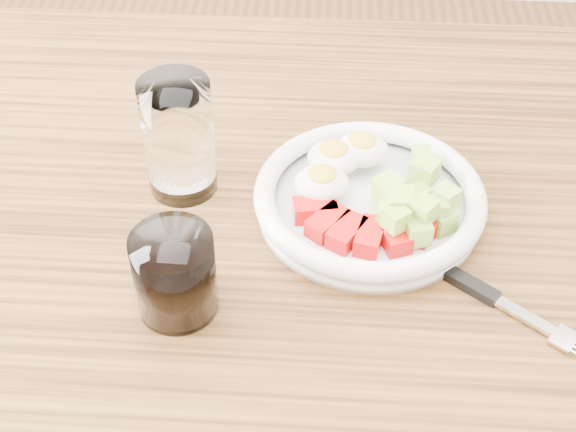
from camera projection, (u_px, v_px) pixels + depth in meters
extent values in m
cube|color=brown|center=(297.00, 259.00, 0.81)|extent=(1.50, 0.90, 0.04)
cylinder|color=white|center=(368.00, 208.00, 0.83)|extent=(0.23, 0.23, 0.01)
torus|color=white|center=(370.00, 195.00, 0.81)|extent=(0.24, 0.24, 0.02)
cube|color=red|center=(315.00, 210.00, 0.80)|extent=(0.05, 0.03, 0.02)
cube|color=red|center=(327.00, 223.00, 0.78)|extent=(0.05, 0.05, 0.02)
cube|color=red|center=(347.00, 233.00, 0.77)|extent=(0.04, 0.05, 0.02)
cube|color=red|center=(370.00, 237.00, 0.77)|extent=(0.03, 0.05, 0.02)
cube|color=red|center=(393.00, 235.00, 0.77)|extent=(0.04, 0.05, 0.02)
cube|color=red|center=(413.00, 227.00, 0.78)|extent=(0.05, 0.04, 0.02)
cube|color=red|center=(425.00, 215.00, 0.79)|extent=(0.05, 0.03, 0.02)
ellipsoid|color=white|center=(334.00, 158.00, 0.84)|extent=(0.06, 0.05, 0.03)
ellipsoid|color=yellow|center=(334.00, 149.00, 0.83)|extent=(0.03, 0.03, 0.01)
ellipsoid|color=white|center=(362.00, 150.00, 0.85)|extent=(0.06, 0.05, 0.03)
ellipsoid|color=yellow|center=(363.00, 140.00, 0.84)|extent=(0.03, 0.03, 0.01)
ellipsoid|color=white|center=(322.00, 183.00, 0.81)|extent=(0.06, 0.05, 0.03)
ellipsoid|color=yellow|center=(322.00, 174.00, 0.80)|extent=(0.03, 0.03, 0.01)
cube|color=#A5C44B|center=(434.00, 214.00, 0.79)|extent=(0.04, 0.04, 0.03)
cube|color=#A5C44B|center=(415.00, 204.00, 0.79)|extent=(0.03, 0.03, 0.02)
cube|color=#A5C44B|center=(393.00, 222.00, 0.78)|extent=(0.03, 0.03, 0.02)
cube|color=#A5C44B|center=(442.00, 220.00, 0.78)|extent=(0.03, 0.03, 0.02)
cube|color=#A5C44B|center=(395.00, 218.00, 0.76)|extent=(0.03, 0.03, 0.02)
cube|color=#A5C44B|center=(446.00, 197.00, 0.78)|extent=(0.03, 0.03, 0.02)
cube|color=#A5C44B|center=(419.00, 195.00, 0.81)|extent=(0.03, 0.03, 0.02)
cube|color=#A5C44B|center=(436.00, 209.00, 0.78)|extent=(0.02, 0.02, 0.02)
cube|color=#A5C44B|center=(423.00, 210.00, 0.76)|extent=(0.03, 0.03, 0.02)
cube|color=#A5C44B|center=(425.00, 171.00, 0.82)|extent=(0.03, 0.03, 0.02)
cube|color=#A5C44B|center=(402.00, 200.00, 0.81)|extent=(0.03, 0.03, 0.02)
cube|color=#A5C44B|center=(388.00, 192.00, 0.79)|extent=(0.03, 0.03, 0.02)
cube|color=#A5C44B|center=(421.00, 157.00, 0.84)|extent=(0.02, 0.02, 0.02)
cube|color=#A5C44B|center=(418.00, 231.00, 0.76)|extent=(0.03, 0.03, 0.02)
cube|color=#A5C44B|center=(400.00, 204.00, 0.77)|extent=(0.03, 0.03, 0.03)
cube|color=#A5C44B|center=(391.00, 216.00, 0.78)|extent=(0.03, 0.03, 0.03)
cube|color=#A5C44B|center=(394.00, 227.00, 0.77)|extent=(0.03, 0.03, 0.02)
cube|color=#A5C44B|center=(389.00, 188.00, 0.79)|extent=(0.03, 0.03, 0.02)
cube|color=black|center=(448.00, 272.00, 0.76)|extent=(0.09, 0.08, 0.01)
cube|color=silver|center=(528.00, 318.00, 0.72)|extent=(0.06, 0.05, 0.00)
cube|color=silver|center=(564.00, 338.00, 0.70)|extent=(0.03, 0.03, 0.00)
cylinder|color=white|center=(179.00, 138.00, 0.82)|extent=(0.07, 0.07, 0.13)
cylinder|color=white|center=(175.00, 274.00, 0.71)|extent=(0.07, 0.07, 0.08)
cylinder|color=black|center=(175.00, 275.00, 0.71)|extent=(0.07, 0.07, 0.07)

